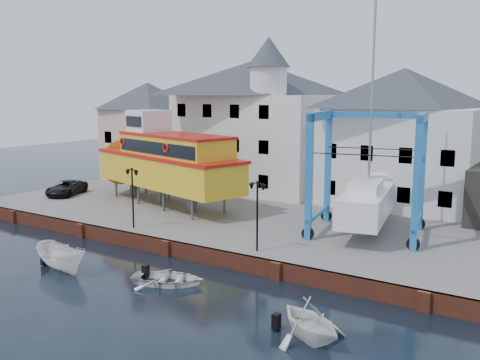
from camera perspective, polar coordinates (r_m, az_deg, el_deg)
The scene contains 14 objects.
ground at distance 34.60m, azimuth -7.83°, elevation -7.99°, with size 140.00×140.00×0.00m, color black.
hardstanding at distance 43.06m, azimuth 1.81°, elevation -3.76°, with size 44.00×22.00×1.00m, color #625F5C.
quay_wall at distance 34.53m, azimuth -7.74°, elevation -7.15°, with size 44.00×0.47×1.00m.
building_pink at distance 58.62m, azimuth -9.74°, elevation 5.18°, with size 8.00×7.00×10.30m.
building_white_main at distance 50.88m, azimuth 1.50°, elevation 6.05°, with size 14.00×8.30×14.00m.
building_white_right at distance 45.80m, azimuth 16.89°, elevation 4.36°, with size 12.00×8.00×11.20m.
lamp_post_left at distance 37.16m, azimuth -11.42°, elevation -0.26°, with size 1.12×0.32×4.20m.
lamp_post_right at distance 31.05m, azimuth 1.86°, elevation -1.95°, with size 1.12×0.32×4.20m.
tour_boat at distance 45.04m, azimuth -8.49°, elevation 2.11°, with size 18.33×8.84×7.77m.
travel_lift at distance 36.69m, azimuth 13.59°, elevation -1.44°, with size 8.13×10.51×15.40m.
van at distance 51.22m, azimuth -18.03°, elevation -0.79°, with size 2.18×4.72×1.31m, color black.
motorboat_a at distance 33.19m, azimuth -18.44°, elevation -9.15°, with size 1.70×4.53×1.75m, color white.
motorboat_b at distance 29.73m, azimuth -7.72°, elevation -10.91°, with size 2.86×4.01×0.83m, color white.
motorboat_c at distance 23.59m, azimuth 7.42°, elevation -16.48°, with size 3.13×3.62×1.91m, color white.
Camera 1 is at (21.83, -24.82, 10.24)m, focal length 40.00 mm.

